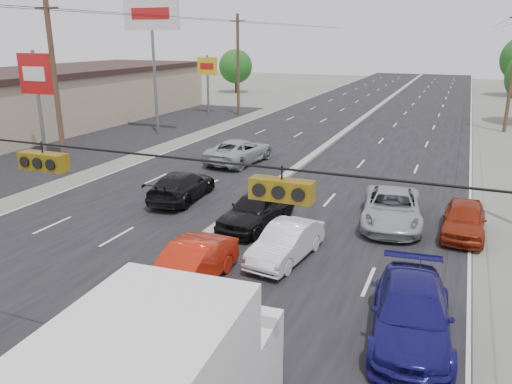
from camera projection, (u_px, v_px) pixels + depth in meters
ground at (25, 375)px, 12.03m from camera, size 200.00×200.00×0.00m
road_surface at (332, 142)px, 38.49m from camera, size 20.00×160.00×0.02m
center_median at (332, 141)px, 38.46m from camera, size 0.50×160.00×0.20m
strip_mall at (23, 104)px, 42.90m from camera, size 12.00×42.00×4.60m
parking_lot at (111, 138)px, 40.29m from camera, size 10.00×42.00×0.02m
utility_pole_left_b at (56, 86)px, 28.31m from camera, size 1.60×0.30×10.00m
utility_pole_left_c at (238, 65)px, 50.35m from camera, size 1.60×0.30×10.00m
traffic_signals at (39, 159)px, 9.88m from camera, size 25.00×0.30×0.54m
pole_sign_mid at (36, 80)px, 32.59m from camera, size 2.60×0.25×7.00m
pole_sign_billboard at (152, 23)px, 39.38m from camera, size 5.00×0.25×11.00m
pole_sign_far at (207, 71)px, 51.84m from camera, size 2.20×0.25×6.00m
tree_left_far at (236, 66)px, 71.88m from camera, size 4.80×4.80×6.12m
red_sedan at (189, 266)px, 16.12m from camera, size 1.62×4.34×1.42m
queue_car_a at (257, 210)px, 21.24m from camera, size 2.40×4.71×1.54m
queue_car_b at (286, 243)px, 18.07m from camera, size 1.89×4.15×1.32m
queue_car_c at (392, 208)px, 21.48m from camera, size 3.11×5.56×1.47m
queue_car_d at (411, 314)px, 13.30m from camera, size 2.58×5.25×1.47m
queue_car_e at (464, 219)px, 20.30m from camera, size 1.71×4.10×1.39m
oncoming_near at (182, 186)px, 24.79m from camera, size 2.40×5.02×1.41m
oncoming_far at (240, 151)px, 32.05m from camera, size 3.16×5.79×1.54m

